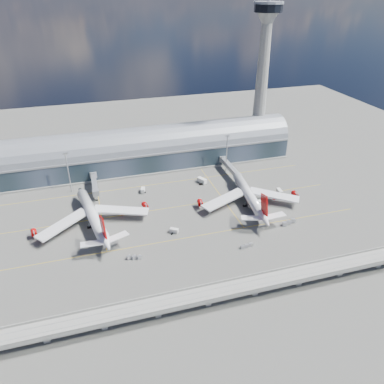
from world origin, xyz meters
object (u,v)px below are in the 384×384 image
object	(u,v)px
floodlight_mast_left	(68,172)
service_truck_4	(143,190)
airliner_left	(93,216)
service_truck_3	(280,192)
cargo_train_2	(289,222)
airliner_right	(249,196)
service_truck_5	(202,181)
cargo_train_0	(134,257)
cargo_train_1	(247,246)
service_truck_1	(174,231)
service_truck_2	(255,204)
floodlight_mast_right	(227,152)
control_tower	(262,81)

from	to	relation	value
floodlight_mast_left	service_truck_4	bearing A→B (deg)	-16.92
airliner_left	service_truck_3	bearing A→B (deg)	-8.58
floodlight_mast_left	cargo_train_2	world-z (taller)	floodlight_mast_left
airliner_left	airliner_right	distance (m)	86.46
airliner_right	service_truck_5	xyz separation A→B (m)	(-17.74, 32.48, -3.45)
service_truck_3	floodlight_mast_left	bearing A→B (deg)	169.19
floodlight_mast_left	cargo_train_0	size ratio (longest dim) A/B	3.65
floodlight_mast_left	cargo_train_1	distance (m)	114.06
service_truck_1	service_truck_5	size ratio (longest dim) A/B	0.65
floodlight_mast_left	airliner_right	xyz separation A→B (m)	(97.07, -44.07, -8.52)
service_truck_5	cargo_train_1	size ratio (longest dim) A/B	1.05
service_truck_2	service_truck_5	size ratio (longest dim) A/B	1.20
floodlight_mast_right	service_truck_1	distance (m)	78.82
floodlight_mast_left	service_truck_1	bearing A→B (deg)	-50.16
service_truck_4	cargo_train_0	size ratio (longest dim) A/B	0.70
floodlight_mast_right	service_truck_1	world-z (taller)	floodlight_mast_right
cargo_train_2	control_tower	bearing A→B (deg)	0.43
service_truck_1	cargo_train_0	distance (m)	27.06
service_truck_1	floodlight_mast_left	bearing A→B (deg)	72.26
airliner_left	service_truck_3	xyz separation A→B (m)	(109.06, 2.32, -4.17)
service_truck_3	cargo_train_1	distance (m)	58.28
floodlight_mast_left	airliner_right	world-z (taller)	floodlight_mast_left
airliner_left	cargo_train_1	distance (m)	79.93
service_truck_3	service_truck_4	xyz separation A→B (m)	(-78.34, 25.63, -0.09)
service_truck_1	cargo_train_0	world-z (taller)	service_truck_1
control_tower	cargo_train_1	bearing A→B (deg)	-116.99
service_truck_4	service_truck_2	bearing A→B (deg)	-14.11
cargo_train_0	airliner_right	bearing A→B (deg)	-84.56
service_truck_4	cargo_train_2	distance (m)	87.74
floodlight_mast_right	service_truck_4	distance (m)	61.19
floodlight_mast_right	cargo_train_1	xyz separation A→B (m)	(-20.29, -80.57, -12.85)
floodlight_mast_left	airliner_right	distance (m)	106.94
floodlight_mast_left	cargo_train_0	xyz separation A→B (m)	(26.54, -73.74, -12.83)
control_tower	airliner_left	bearing A→B (deg)	-151.13
service_truck_4	cargo_train_2	xyz separation A→B (m)	(67.60, -55.93, -0.32)
cargo_train_1	floodlight_mast_right	bearing A→B (deg)	-6.27
floodlight_mast_right	cargo_train_0	xyz separation A→B (m)	(-73.46, -73.74, -12.83)
service_truck_3	service_truck_2	bearing A→B (deg)	-148.76
control_tower	service_truck_1	xyz separation A→B (m)	(-85.78, -87.00, -50.39)
service_truck_4	service_truck_5	bearing A→B (deg)	18.39
floodlight_mast_left	service_truck_1	distance (m)	77.83
airliner_left	cargo_train_1	xyz separation A→B (m)	(69.03, -40.02, -4.81)
service_truck_1	service_truck_4	bearing A→B (deg)	41.99
floodlight_mast_left	airliner_left	world-z (taller)	floodlight_mast_left
airliner_left	service_truck_1	size ratio (longest dim) A/B	13.73
floodlight_mast_right	service_truck_3	bearing A→B (deg)	-62.68
cargo_train_2	cargo_train_1	bearing A→B (deg)	127.84
control_tower	service_truck_2	size ratio (longest dim) A/B	11.98
airliner_right	cargo_train_2	xyz separation A→B (m)	(11.94, -24.46, -4.10)
floodlight_mast_left	airliner_left	bearing A→B (deg)	-75.24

